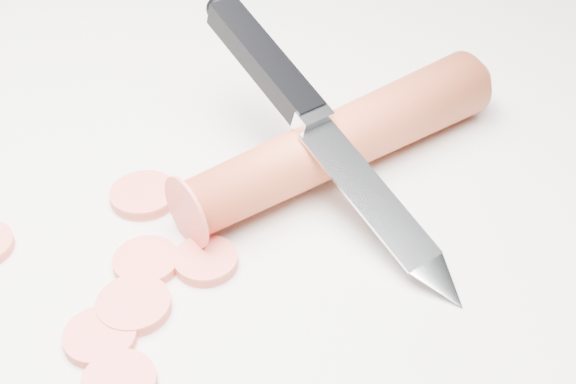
# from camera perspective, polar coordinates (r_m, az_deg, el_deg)

# --- Properties ---
(ground) EXTENTS (2.40, 2.40, 0.00)m
(ground) POSITION_cam_1_polar(r_m,az_deg,el_deg) (0.46, -8.27, -2.41)
(ground) COLOR silver
(ground) RESTS_ON ground
(carrot) EXTENTS (0.16, 0.19, 0.04)m
(carrot) POSITION_cam_1_polar(r_m,az_deg,el_deg) (0.48, 3.80, 3.66)
(carrot) COLOR #BE4222
(carrot) RESTS_ON ground
(carrot_slice_1) EXTENTS (0.03, 0.03, 0.01)m
(carrot_slice_1) POSITION_cam_1_polar(r_m,az_deg,el_deg) (0.43, -5.88, -4.89)
(carrot_slice_1) COLOR #E95548
(carrot_slice_1) RESTS_ON ground
(carrot_slice_2) EXTENTS (0.04, 0.04, 0.01)m
(carrot_slice_2) POSITION_cam_1_polar(r_m,az_deg,el_deg) (0.44, -10.05, -4.90)
(carrot_slice_2) COLOR #E95548
(carrot_slice_2) RESTS_ON ground
(carrot_slice_3) EXTENTS (0.04, 0.04, 0.01)m
(carrot_slice_3) POSITION_cam_1_polar(r_m,az_deg,el_deg) (0.41, -13.22, -9.99)
(carrot_slice_3) COLOR #E95548
(carrot_slice_3) RESTS_ON ground
(carrot_slice_4) EXTENTS (0.04, 0.04, 0.01)m
(carrot_slice_4) POSITION_cam_1_polar(r_m,az_deg,el_deg) (0.41, -10.91, -7.91)
(carrot_slice_4) COLOR #E95548
(carrot_slice_4) RESTS_ON ground
(carrot_slice_5) EXTENTS (0.04, 0.04, 0.01)m
(carrot_slice_5) POSITION_cam_1_polar(r_m,az_deg,el_deg) (0.48, -10.23, -0.22)
(carrot_slice_5) COLOR #E95548
(carrot_slice_5) RESTS_ON ground
(carrot_slice_6) EXTENTS (0.03, 0.03, 0.01)m
(carrot_slice_6) POSITION_cam_1_polar(r_m,az_deg,el_deg) (0.39, -11.91, -13.11)
(carrot_slice_6) COLOR #E95548
(carrot_slice_6) RESTS_ON ground
(kitchen_knife) EXTENTS (0.20, 0.17, 0.08)m
(kitchen_knife) POSITION_cam_1_polar(r_m,az_deg,el_deg) (0.45, 2.80, 4.26)
(kitchen_knife) COLOR silver
(kitchen_knife) RESTS_ON ground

